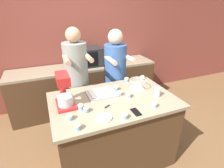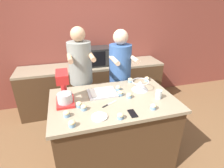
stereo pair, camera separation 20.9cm
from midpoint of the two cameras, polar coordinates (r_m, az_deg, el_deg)
The scene contains 25 objects.
ground_plane at distance 2.73m, azimuth -1.95°, elevation -22.37°, with size 16.00×16.00×0.00m, color brown.
back_wall at distance 3.65m, azimuth -12.48°, elevation 14.09°, with size 10.00×0.06×2.70m.
island_counter at distance 2.40m, azimuth -2.12°, elevation -14.70°, with size 1.51×0.97×0.94m.
back_counter at distance 3.61m, azimuth -10.13°, elevation -0.99°, with size 2.80×0.60×0.90m.
person_left at distance 2.66m, azimuth -13.40°, elevation -0.07°, with size 0.35×0.51×1.73m.
person_right at distance 2.81m, azimuth -1.08°, elevation 1.33°, with size 0.35×0.51×1.67m.
stand_mixer at distance 2.02m, azimuth -18.24°, elevation -2.65°, with size 0.20×0.30×0.39m.
mixing_bowl at distance 2.37m, azimuth 5.99°, elevation 0.00°, with size 0.23×0.23×0.13m.
baking_tray at distance 2.24m, azimuth -6.17°, elevation -3.08°, with size 0.36×0.29×0.04m.
microwave_oven at distance 3.40m, azimuth -9.51°, elevation 8.68°, with size 0.53×0.38×0.34m.
cell_phone at distance 1.89m, azimuth 4.64°, elevation -9.18°, with size 0.07×0.14×0.01m.
drinking_glass at distance 2.22m, azimuth 12.01°, elevation -2.66°, with size 0.08×0.08×0.11m.
small_plate at distance 1.81m, azimuth -5.99°, elevation -10.95°, with size 0.16×0.16×0.02m.
knife at distance 2.02m, azimuth -3.51°, elevation -6.75°, with size 0.20×0.12×0.01m.
cupcake_0 at distance 2.59m, azimuth 2.51°, elevation 1.52°, with size 0.07×0.07×0.07m.
cupcake_1 at distance 2.33m, azimuth -1.09°, elevation -1.26°, with size 0.07×0.07×0.07m.
cupcake_2 at distance 1.70m, azimuth -14.63°, elevation -13.29°, with size 0.07×0.07×0.07m.
cupcake_3 at distance 1.85m, azimuth -16.78°, elevation -10.26°, with size 0.07×0.07×0.07m.
cupcake_4 at distance 2.16m, azimuth 2.84°, elevation -3.52°, with size 0.07×0.07×0.07m.
cupcake_5 at distance 2.00m, azimuth 10.90°, elevation -6.50°, with size 0.07×0.07×0.07m.
cupcake_6 at distance 2.20m, azimuth -0.09°, elevation -2.94°, with size 0.07×0.07×0.07m.
cupcake_7 at distance 2.68m, azimuth 7.71°, elevation 2.11°, with size 0.07×0.07×0.07m.
cupcake_8 at distance 1.98m, azimuth -13.15°, elevation -7.19°, with size 0.07×0.07×0.07m.
cupcake_9 at distance 1.79m, azimuth 0.92°, elevation -10.25°, with size 0.07×0.07×0.07m.
cupcake_10 at distance 1.92m, azimuth -11.48°, elevation -8.08°, with size 0.07×0.07×0.07m.
Camera 1 is at (-0.72, -1.71, 2.01)m, focal length 28.00 mm.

